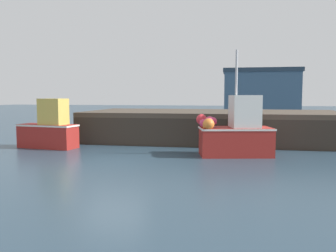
% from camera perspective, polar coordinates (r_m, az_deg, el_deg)
% --- Properties ---
extents(ground, '(120.00, 160.00, 0.10)m').
position_cam_1_polar(ground, '(14.03, -8.89, -5.87)').
color(ground, '#283D4C').
extents(pier, '(14.40, 6.26, 1.70)m').
position_cam_1_polar(pier, '(19.68, 7.24, 1.50)').
color(pier, '#473D33').
rests_on(pier, ground).
extents(fishing_boat_near_left, '(3.13, 1.51, 2.45)m').
position_cam_1_polar(fishing_boat_near_left, '(18.08, -19.05, -0.50)').
color(fishing_boat_near_left, maroon).
rests_on(fishing_boat_near_left, ground).
extents(fishing_boat_near_right, '(3.40, 2.13, 4.53)m').
position_cam_1_polar(fishing_boat_near_right, '(15.15, 11.20, -1.02)').
color(fishing_boat_near_right, maroon).
rests_on(fishing_boat_near_right, ground).
extents(rowboat, '(1.85, 1.43, 0.38)m').
position_cam_1_polar(rowboat, '(15.92, 13.03, -3.85)').
color(rowboat, white).
rests_on(rowboat, ground).
extents(warehouse, '(9.40, 5.02, 5.98)m').
position_cam_1_polar(warehouse, '(45.27, 15.11, 5.37)').
color(warehouse, '#385675').
rests_on(warehouse, ground).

